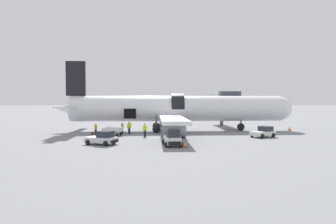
# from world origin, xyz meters

# --- Properties ---
(ground_plane) EXTENTS (500.00, 500.00, 0.00)m
(ground_plane) POSITION_xyz_m (0.00, 0.00, 0.00)
(ground_plane) COLOR slate
(jet_bridge_stub) EXTENTS (3.21, 12.33, 5.94)m
(jet_bridge_stub) POSITION_xyz_m (11.28, 14.11, 4.43)
(jet_bridge_stub) COLOR #4C4C51
(jet_bridge_stub) RESTS_ON ground_plane
(airplane) EXTENTS (34.75, 31.31, 10.19)m
(airplane) POSITION_xyz_m (2.35, 7.10, 3.19)
(airplane) COLOR white
(airplane) RESTS_ON ground_plane
(baggage_tug_lead) EXTENTS (3.39, 2.86, 1.33)m
(baggage_tug_lead) POSITION_xyz_m (12.82, -0.90, 0.59)
(baggage_tug_lead) COLOR silver
(baggage_tug_lead) RESTS_ON ground_plane
(baggage_tug_mid) EXTENTS (3.51, 2.76, 1.40)m
(baggage_tug_mid) POSITION_xyz_m (-5.90, -6.26, 0.62)
(baggage_tug_mid) COLOR silver
(baggage_tug_mid) RESTS_ON ground_plane
(baggage_tug_rear) EXTENTS (2.05, 3.12, 1.70)m
(baggage_tug_rear) POSITION_xyz_m (1.18, -7.52, 0.72)
(baggage_tug_rear) COLOR white
(baggage_tug_rear) RESTS_ON ground_plane
(baggage_cart_loading) EXTENTS (3.42, 2.13, 1.08)m
(baggage_cart_loading) POSITION_xyz_m (-5.83, 1.38, 0.54)
(baggage_cart_loading) COLOR silver
(baggage_cart_loading) RESTS_ON ground_plane
(ground_crew_loader_a) EXTENTS (0.41, 0.54, 1.54)m
(ground_crew_loader_a) POSITION_xyz_m (-4.87, 3.43, 0.81)
(ground_crew_loader_a) COLOR #1E2338
(ground_crew_loader_a) RESTS_ON ground_plane
(ground_crew_loader_b) EXTENTS (0.57, 0.49, 1.66)m
(ground_crew_loader_b) POSITION_xyz_m (-1.75, 0.17, 0.87)
(ground_crew_loader_b) COLOR black
(ground_crew_loader_b) RESTS_ON ground_plane
(ground_crew_driver) EXTENTS (0.45, 0.53, 1.54)m
(ground_crew_driver) POSITION_xyz_m (-8.24, 2.51, 0.81)
(ground_crew_driver) COLOR black
(ground_crew_driver) RESTS_ON ground_plane
(ground_crew_supervisor) EXTENTS (0.57, 0.52, 1.70)m
(ground_crew_supervisor) POSITION_xyz_m (-3.95, 3.40, 0.89)
(ground_crew_supervisor) COLOR #1E2338
(ground_crew_supervisor) RESTS_ON ground_plane
(suitcase_on_tarmac_upright) EXTENTS (0.42, 0.35, 0.78)m
(suitcase_on_tarmac_upright) POSITION_xyz_m (-7.93, -1.03, 0.33)
(suitcase_on_tarmac_upright) COLOR #4C1E1E
(suitcase_on_tarmac_upright) RESTS_ON ground_plane
(safety_cone_nose) EXTENTS (0.63, 0.63, 0.62)m
(safety_cone_nose) POSITION_xyz_m (19.65, 6.80, 0.29)
(safety_cone_nose) COLOR black
(safety_cone_nose) RESTS_ON ground_plane
(safety_cone_engine_left) EXTENTS (0.53, 0.53, 0.59)m
(safety_cone_engine_left) POSITION_xyz_m (2.28, -8.52, 0.27)
(safety_cone_engine_left) COLOR black
(safety_cone_engine_left) RESTS_ON ground_plane
(safety_cone_wingtip) EXTENTS (0.64, 0.64, 0.59)m
(safety_cone_wingtip) POSITION_xyz_m (2.84, -0.70, 0.27)
(safety_cone_wingtip) COLOR black
(safety_cone_wingtip) RESTS_ON ground_plane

